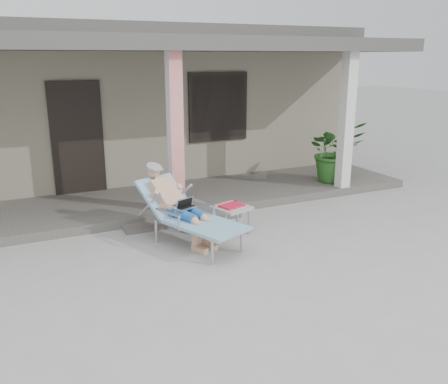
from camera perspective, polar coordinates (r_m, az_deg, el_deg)
ground at (r=6.34m, az=1.07°, el=-8.93°), size 60.00×60.00×0.00m
house at (r=11.97m, az=-12.99°, el=10.80°), size 10.40×5.40×3.30m
porch_deck at (r=8.93m, az=-7.45°, el=-1.04°), size 10.00×2.00×0.15m
porch_overhang at (r=8.49m, az=-8.01°, el=16.64°), size 10.00×2.30×2.85m
porch_step at (r=7.91m, az=-4.86°, el=-3.52°), size 2.00×0.30×0.07m
lounger at (r=6.92m, az=-4.99°, el=-0.34°), size 1.30×1.89×1.19m
side_table at (r=7.40m, az=0.93°, el=-2.06°), size 0.63×0.63×0.45m
potted_palm at (r=10.09m, az=13.21°, el=4.85°), size 1.37×1.26×1.28m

